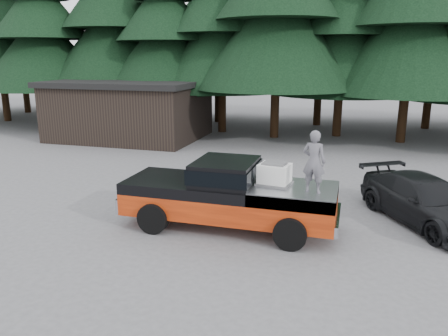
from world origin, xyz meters
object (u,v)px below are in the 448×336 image
(air_compressor, at_px, (274,175))
(man_on_bed, at_px, (314,162))
(pickup_truck, at_px, (229,205))
(parked_car, at_px, (425,201))
(utility_building, at_px, (130,109))

(air_compressor, relative_size, man_on_bed, 0.50)
(pickup_truck, bearing_deg, man_on_bed, -7.38)
(pickup_truck, xyz_separation_m, man_on_bed, (2.28, -0.30, 1.46))
(air_compressor, height_order, man_on_bed, man_on_bed)
(parked_car, bearing_deg, air_compressor, 173.33)
(pickup_truck, relative_size, utility_building, 0.71)
(pickup_truck, relative_size, man_on_bed, 3.78)
(pickup_truck, distance_m, utility_building, 14.89)
(air_compressor, bearing_deg, man_on_bed, -11.69)
(air_compressor, distance_m, utility_building, 15.59)
(man_on_bed, bearing_deg, air_compressor, -10.41)
(pickup_truck, bearing_deg, utility_building, 128.48)
(parked_car, bearing_deg, pickup_truck, 168.89)
(air_compressor, xyz_separation_m, parked_car, (4.04, 1.84, -0.94))
(parked_car, bearing_deg, utility_building, 115.05)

